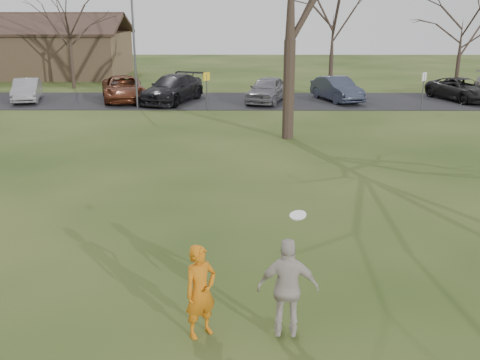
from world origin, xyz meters
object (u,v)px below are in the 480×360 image
Objects in this scene: car_1 at (27,90)px; car_3 at (173,89)px; car_6 at (462,89)px; catching_play at (288,288)px; building at (3,52)px; lamp_post at (134,36)px; car_2 at (123,89)px; car_5 at (337,89)px; car_4 at (267,90)px; player_defender at (201,291)px.

car_1 is 8.91m from car_3.
car_6 is 2.11× the size of catching_play.
lamp_post reaches higher than building.
car_2 is (5.81, 0.25, 0.06)m from car_1.
building is (-12.70, 13.03, 1.16)m from car_2.
car_1 is 18.83m from car_5.
car_1 is 15.01m from building.
catching_play reaches higher than car_4.
car_3 is at bearing -15.86° from car_1.
player_defender is 0.27× the size of lamp_post.
car_3 is 5.67m from car_4.
car_3 is at bearing 163.55° from car_5.
catching_play is at bearing -74.29° from car_4.
car_6 is 0.23× the size of building.
catching_play is (-4.87, -25.32, 0.20)m from car_5.
car_6 is (17.62, 0.73, -0.13)m from car_3.
car_2 is 20.71m from car_6.
car_5 is (13.02, -0.05, -0.01)m from car_2.
car_1 is at bearing 161.47° from car_5.
car_6 is (20.71, 0.21, -0.06)m from car_2.
car_3 is at bearing -40.62° from building.
car_6 reaches higher than car_1.
car_4 is 0.71× the size of lamp_post.
car_2 is 0.25× the size of building.
car_4 is at bearing -32.35° from building.
car_1 is at bearing 161.74° from car_6.
car_4 is (5.67, -0.05, -0.04)m from car_3.
building is (-15.79, 13.54, 1.09)m from car_3.
car_6 is at bearing 20.88° from car_3.
car_1 is at bearing 119.07° from catching_play.
player_defender reaches higher than car_2.
car_3 is 4.10m from lamp_post.
car_2 is at bearing 67.03° from player_defender.
lamp_post is at bearing -47.91° from building.
player_defender reaches higher than car_5.
car_1 is 0.92× the size of car_4.
lamp_post is (-19.41, -2.69, 3.26)m from car_6.
car_3 is 9.94m from car_5.
lamp_post is (7.11, -2.22, 3.26)m from car_1.
car_2 is at bearing -166.57° from car_4.
catching_play reaches higher than car_6.
car_5 is (4.26, 0.52, -0.03)m from car_4.
catching_play reaches higher than car_3.
car_2 is 8.77m from car_4.
car_2 reaches higher than car_5.
catching_play reaches higher than car_1.
car_4 is at bearing 14.34° from lamp_post.
lamp_post is (-11.72, -2.42, 3.21)m from car_5.
car_1 is 0.20× the size of building.
building reaches higher than car_1.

